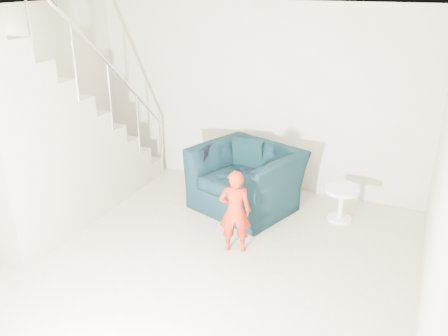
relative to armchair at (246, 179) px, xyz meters
The scene contains 11 objects.
floor 1.97m from the armchair, 95.31° to the right, with size 5.50×5.50×0.00m, color tan.
ceiling 2.98m from the armchair, 95.31° to the right, with size 5.50×5.50×0.00m, color silver.
back_wall 1.26m from the armchair, 101.93° to the left, with size 5.00×5.00×0.00m, color #B1AA90.
right_wall 3.15m from the armchair, 39.44° to the right, with size 5.50×5.50×0.00m, color #B1AA90.
armchair is the anchor object (origin of this frame).
toddler 1.12m from the armchair, 76.06° to the right, with size 0.37×0.24×1.00m, color #B0050E.
side_table 1.29m from the armchair, ahead, with size 0.45×0.45×0.45m.
staircase 2.62m from the armchair, 148.02° to the right, with size 1.02×3.03×3.62m.
cushion 0.43m from the armchair, 106.02° to the left, with size 0.44×0.12×0.42m, color black.
throw 0.56m from the armchair, behind, with size 0.06×0.55×0.62m, color black.
phone 1.23m from the armchair, 72.24° to the right, with size 0.02×0.05×0.10m, color black.
Camera 1 is at (2.22, -3.66, 3.01)m, focal length 38.00 mm.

